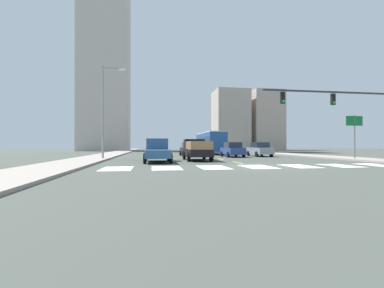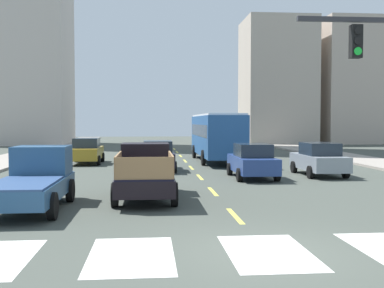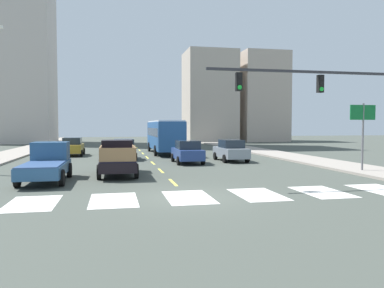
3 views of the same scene
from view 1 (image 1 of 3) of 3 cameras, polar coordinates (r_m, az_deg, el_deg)
name	(u,v)px [view 1 (image 1 of 3)]	position (r m, az deg, el deg)	size (l,w,h in m)	color
ground_plane	(258,167)	(17.27, 14.26, -4.87)	(160.00, 160.00, 0.00)	#41463F
sidewalk_right	(291,154)	(38.99, 20.94, -2.15)	(3.64, 110.00, 0.15)	gray
sidewalk_left	(105,156)	(34.37, -18.59, -2.41)	(3.64, 110.00, 0.15)	gray
crosswalk_stripe_0	(117,169)	(16.04, -16.20, -5.22)	(1.79, 3.00, 0.01)	silver
crosswalk_stripe_1	(166,168)	(15.93, -5.64, -5.26)	(1.79, 3.00, 0.01)	silver
crosswalk_stripe_2	(213,167)	(16.35, 4.72, -5.13)	(1.79, 3.00, 0.01)	silver
crosswalk_stripe_3	(258,167)	(17.27, 14.26, -4.86)	(1.79, 3.00, 0.01)	silver
crosswalk_stripe_4	(300,166)	(18.61, 22.62, -4.51)	(1.79, 3.00, 0.01)	silver
crosswalk_stripe_5	(340,166)	(20.29, 29.72, -4.14)	(1.79, 3.00, 0.01)	silver
crosswalk_stripe_6	(377,165)	(22.23, 35.66, -3.79)	(1.79, 3.00, 0.01)	silver
lane_dash_0	(237,163)	(21.00, 9.97, -4.04)	(0.16, 2.40, 0.01)	#D5C849
lane_dash_1	(221,159)	(25.78, 6.39, -3.33)	(0.16, 2.40, 0.01)	#D5C849
lane_dash_2	(210,157)	(30.62, 3.94, -2.83)	(0.16, 2.40, 0.01)	#D5C849
lane_dash_3	(202,155)	(35.51, 2.16, -2.47)	(0.16, 2.40, 0.01)	#D5C849
lane_dash_4	(196,154)	(40.43, 0.81, -2.19)	(0.16, 2.40, 0.01)	#D5C849
lane_dash_5	(191,153)	(45.37, -0.24, -1.98)	(0.16, 2.40, 0.01)	#D5C849
lane_dash_6	(187,152)	(50.31, -1.09, -1.80)	(0.16, 2.40, 0.01)	#D5C849
lane_dash_7	(184,151)	(55.27, -1.78, -1.66)	(0.16, 2.40, 0.01)	#D5C849
pickup_stakebed	(196,150)	(23.96, 0.91, -1.33)	(2.18, 5.20, 1.96)	black
pickup_dark	(157,151)	(21.80, -7.63, -1.48)	(2.18, 5.20, 1.96)	navy
city_bus	(210,141)	(40.24, 3.99, 0.57)	(2.72, 10.80, 3.32)	#24508B
sedan_far	(152,149)	(38.24, -8.72, -1.02)	(2.02, 4.40, 1.72)	olive
sedan_near_right	(232,150)	(30.64, 8.88, -1.23)	(2.02, 4.40, 1.72)	navy
sedan_mid	(259,149)	(32.76, 14.62, -1.15)	(2.02, 4.40, 1.72)	gray
sedan_near_left	(188,149)	(33.65, -0.80, -1.14)	(2.02, 4.40, 1.72)	black
traffic_signal_gantry	(348,108)	(23.18, 31.03, 6.87)	(10.29, 0.27, 6.00)	#2D2D33
direction_sign_green	(354,127)	(28.45, 32.13, 3.11)	(1.70, 0.12, 4.20)	slate
streetlight_left	(105,108)	(26.38, -18.69, 7.57)	(2.20, 0.28, 9.00)	gray
tower_tall_centre	(105,19)	(74.86, -18.56, 24.65)	(11.57, 10.06, 65.72)	beige
block_mid_left	(265,121)	(72.76, 15.80, 4.94)	(8.13, 7.64, 15.84)	#B7A696
block_mid_right	(230,121)	(69.22, 8.45, 5.13)	(8.53, 7.97, 15.68)	#B7A898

